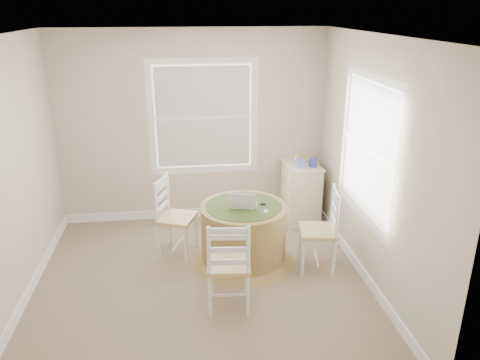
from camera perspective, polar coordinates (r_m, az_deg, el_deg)
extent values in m
cube|color=#937A5D|center=(5.23, -4.67, -12.75)|extent=(3.60, 3.60, 0.02)
cube|color=white|center=(4.38, -5.70, 17.27)|extent=(3.60, 3.60, 0.02)
cube|color=beige|center=(6.37, -5.84, 6.32)|extent=(3.60, 0.02, 2.60)
cube|color=beige|center=(3.00, -3.62, -10.66)|extent=(3.60, 0.02, 2.60)
cube|color=beige|center=(4.93, -26.64, -0.08)|extent=(0.02, 3.60, 2.60)
cube|color=beige|center=(5.03, 15.93, 1.75)|extent=(0.02, 3.60, 2.60)
cube|color=white|center=(6.77, -5.46, -3.96)|extent=(3.60, 0.02, 0.12)
cube|color=white|center=(5.44, -24.34, -12.39)|extent=(0.02, 3.60, 0.12)
cube|color=white|center=(5.53, 14.48, -10.50)|extent=(0.02, 3.60, 0.12)
cylinder|color=olive|center=(5.46, 0.44, -6.31)|extent=(0.98, 0.98, 0.63)
cone|color=olive|center=(5.63, 0.43, -9.52)|extent=(1.18, 1.18, 0.07)
cylinder|color=olive|center=(5.33, 0.45, -3.37)|extent=(1.00, 1.00, 0.03)
cylinder|color=#374B20|center=(5.32, 0.45, -3.21)|extent=(0.86, 0.86, 0.01)
cone|color=#374B20|center=(5.34, 0.45, -3.76)|extent=(0.96, 0.96, 0.10)
cube|color=white|center=(5.33, 0.39, -3.14)|extent=(0.35, 0.27, 0.02)
cube|color=silver|center=(5.32, 0.39, -3.04)|extent=(0.27, 0.17, 0.00)
cube|color=black|center=(5.16, 0.30, -2.63)|extent=(0.32, 0.12, 0.20)
ellipsoid|color=white|center=(5.25, 1.40, -3.45)|extent=(0.08, 0.10, 0.03)
cube|color=#B7BABF|center=(5.19, 3.16, -3.86)|extent=(0.07, 0.10, 0.02)
cube|color=black|center=(5.36, 2.82, -2.99)|extent=(0.07, 0.06, 0.02)
cube|color=beige|center=(6.56, 7.40, -1.61)|extent=(0.45, 0.61, 0.80)
cube|color=beige|center=(6.41, 7.57, 1.81)|extent=(0.48, 0.64, 0.02)
cube|color=beige|center=(6.59, 5.34, -3.69)|extent=(0.03, 0.50, 0.17)
cube|color=beige|center=(6.49, 5.41, -1.70)|extent=(0.03, 0.50, 0.17)
cube|color=beige|center=(6.41, 5.48, 0.25)|extent=(0.03, 0.50, 0.17)
cube|color=#5F7BDA|center=(6.28, 7.37, 2.00)|extent=(0.12, 0.12, 0.10)
cube|color=gold|center=(6.48, 7.63, 2.38)|extent=(0.15, 0.11, 0.06)
cube|color=#363DA2|center=(6.30, 9.00, 2.08)|extent=(0.08, 0.08, 0.12)
cylinder|color=beige|center=(6.50, 6.89, 2.61)|extent=(0.07, 0.07, 0.09)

